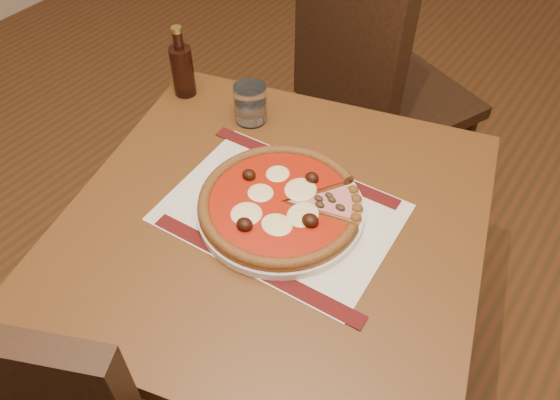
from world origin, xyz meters
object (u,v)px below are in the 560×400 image
object	(u,v)px
chair_far	(370,86)
water_glass	(250,103)
bottle	(182,69)
table	(274,248)
plate	(281,209)
pizza	(280,202)

from	to	relation	value
chair_far	water_glass	bearing A→B (deg)	107.77
chair_far	bottle	bearing A→B (deg)	89.01
table	water_glass	size ratio (longest dim) A/B	10.84
bottle	chair_far	bearing A→B (deg)	66.39
table	plate	size ratio (longest dim) A/B	3.00
table	pizza	world-z (taller)	pizza
table	bottle	size ratio (longest dim) A/B	5.52
plate	water_glass	distance (m)	0.31
table	bottle	world-z (taller)	bottle
chair_far	plate	world-z (taller)	chair_far
table	chair_far	distance (m)	0.78
plate	pizza	distance (m)	0.02
chair_far	plate	distance (m)	0.79
chair_far	pizza	size ratio (longest dim) A/B	3.01
chair_far	plate	bearing A→B (deg)	126.55
plate	pizza	size ratio (longest dim) A/B	1.02
pizza	bottle	bearing A→B (deg)	156.13
table	chair_far	world-z (taller)	chair_far
table	plate	xyz separation A→B (m)	(0.00, 0.01, 0.11)
pizza	water_glass	world-z (taller)	water_glass
plate	bottle	bearing A→B (deg)	156.14
table	pizza	xyz separation A→B (m)	(0.00, 0.01, 0.13)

